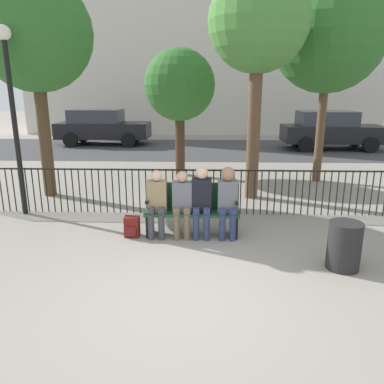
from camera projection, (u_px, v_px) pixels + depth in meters
name	position (u px, v px, depth m)	size (l,w,h in m)	color
ground_plane	(186.00, 297.00, 4.71)	(80.00, 80.00, 0.00)	gray
park_bench	(192.00, 208.00, 6.65)	(1.66, 0.45, 0.92)	#194728
seated_person_0	(157.00, 200.00, 6.50)	(0.34, 0.39, 1.19)	#3D3D42
seated_person_1	(182.00, 201.00, 6.48)	(0.34, 0.39, 1.18)	brown
seated_person_2	(202.00, 198.00, 6.46)	(0.34, 0.39, 1.26)	navy
seated_person_3	(228.00, 198.00, 6.45)	(0.34, 0.39, 1.25)	navy
backpack	(132.00, 227.00, 6.60)	(0.26, 0.23, 0.37)	maroon
fence_railing	(193.00, 188.00, 7.71)	(9.01, 0.03, 0.95)	black
tree_0	(180.00, 86.00, 10.73)	(2.05, 2.05, 3.66)	#422D1E
tree_1	(329.00, 35.00, 9.64)	(2.94, 2.94, 5.34)	brown
tree_2	(34.00, 34.00, 8.26)	(2.57, 2.57, 5.01)	#4C3823
tree_3	(258.00, 24.00, 8.02)	(2.19, 2.19, 5.03)	brown
lamp_post	(11.00, 94.00, 7.21)	(0.28, 0.28, 3.67)	black
street_surface	(200.00, 149.00, 16.27)	(24.00, 6.00, 0.01)	#3D3D3F
parked_car_0	(102.00, 126.00, 17.34)	(4.20, 1.94, 1.62)	black
parked_car_1	(331.00, 130.00, 15.97)	(4.20, 1.94, 1.62)	black
building_facade	(203.00, 17.00, 22.21)	(20.00, 6.00, 13.25)	beige
trash_bin	(344.00, 246.00, 5.38)	(0.47, 0.47, 0.70)	black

